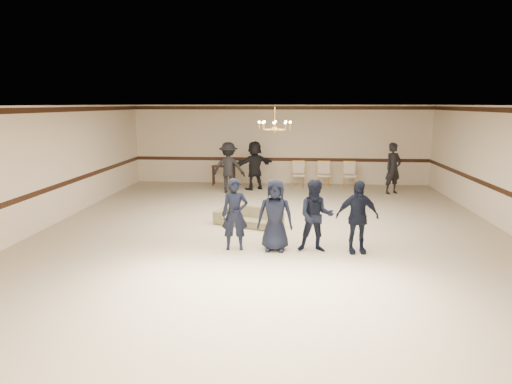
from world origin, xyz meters
TOP-DOWN VIEW (x-y plane):
  - room at (0.00, 0.00)m, footprint 12.01×14.01m
  - chair_rail at (0.00, 6.99)m, footprint 12.00×0.02m
  - crown_molding at (0.00, 6.99)m, footprint 12.00×0.02m
  - chandelier at (0.00, 1.00)m, footprint 0.94×0.94m
  - boy_a at (-0.77, -1.60)m, footprint 0.63×0.45m
  - boy_b at (0.13, -1.60)m, footprint 0.81×0.55m
  - boy_c at (1.03, -1.60)m, footprint 0.79×0.62m
  - boy_d at (1.93, -1.60)m, footprint 0.99×0.52m
  - settee at (-0.67, 0.40)m, footprint 1.96×1.33m
  - adult_left at (-1.84, 4.89)m, footprint 1.21×0.70m
  - adult_mid at (-0.94, 5.59)m, footprint 1.73×1.43m
  - adult_right at (4.16, 5.19)m, footprint 0.81×0.73m
  - banquet_chair_left at (0.75, 6.21)m, footprint 0.51×0.51m
  - banquet_chair_mid at (1.75, 6.21)m, footprint 0.52×0.52m
  - banquet_chair_right at (2.75, 6.21)m, footprint 0.52×0.52m
  - console_table at (-2.25, 6.41)m, footprint 0.98×0.48m

SIDE VIEW (x-z plane):
  - settee at x=-0.67m, z-range 0.00..0.53m
  - console_table at x=-2.25m, z-range 0.00..0.80m
  - banquet_chair_left at x=0.75m, z-range 0.00..1.00m
  - banquet_chair_mid at x=1.75m, z-range 0.00..1.00m
  - banquet_chair_right at x=2.75m, z-range 0.00..1.00m
  - boy_a at x=-0.77m, z-range 0.00..1.62m
  - boy_b at x=0.13m, z-range 0.00..1.62m
  - boy_c at x=1.03m, z-range 0.00..1.62m
  - boy_d at x=1.93m, z-range 0.00..1.62m
  - adult_left at x=-1.84m, z-range 0.00..1.86m
  - adult_mid at x=-0.94m, z-range 0.00..1.86m
  - adult_right at x=4.16m, z-range 0.00..1.86m
  - chair_rail at x=0.00m, z-range 0.93..1.07m
  - room at x=0.00m, z-range -0.01..3.20m
  - chandelier at x=0.00m, z-range 2.43..3.32m
  - crown_molding at x=0.00m, z-range 3.01..3.15m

